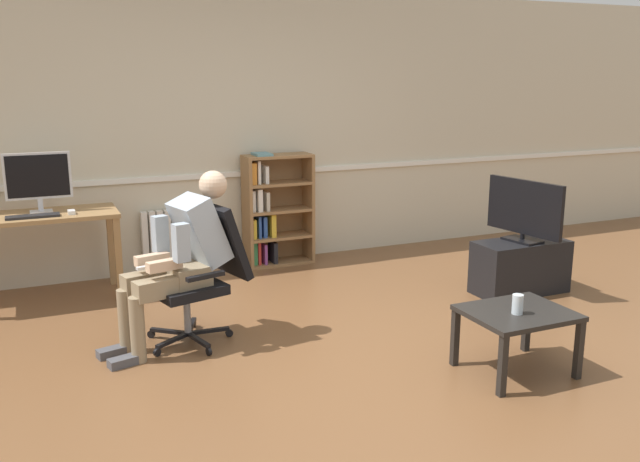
{
  "coord_description": "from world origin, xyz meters",
  "views": [
    {
      "loc": [
        -1.91,
        -3.82,
        1.9
      ],
      "look_at": [
        0.15,
        0.85,
        0.7
      ],
      "focal_mm": 37.93,
      "sensor_mm": 36.0,
      "label": 1
    }
  ],
  "objects_px": {
    "computer_desk": "(36,227)",
    "radiator": "(180,241)",
    "bookshelf": "(273,211)",
    "person_seated": "(180,256)",
    "tv_stand": "(520,267)",
    "office_chair": "(203,269)",
    "coffee_table": "(517,319)",
    "imac_monitor": "(38,178)",
    "drinking_glass": "(518,304)",
    "keyboard": "(33,216)",
    "computer_mouse": "(72,212)",
    "tv_screen": "(524,210)"
  },
  "relations": [
    {
      "from": "coffee_table",
      "to": "drinking_glass",
      "type": "relative_size",
      "value": 5.22
    },
    {
      "from": "computer_desk",
      "to": "drinking_glass",
      "type": "height_order",
      "value": "computer_desk"
    },
    {
      "from": "computer_desk",
      "to": "tv_screen",
      "type": "bearing_deg",
      "value": -20.62
    },
    {
      "from": "computer_mouse",
      "to": "computer_desk",
      "type": "bearing_deg",
      "value": 157.11
    },
    {
      "from": "radiator",
      "to": "person_seated",
      "type": "height_order",
      "value": "person_seated"
    },
    {
      "from": "person_seated",
      "to": "tv_stand",
      "type": "height_order",
      "value": "person_seated"
    },
    {
      "from": "computer_mouse",
      "to": "person_seated",
      "type": "relative_size",
      "value": 0.08
    },
    {
      "from": "computer_desk",
      "to": "computer_mouse",
      "type": "height_order",
      "value": "computer_mouse"
    },
    {
      "from": "computer_mouse",
      "to": "drinking_glass",
      "type": "xyz_separation_m",
      "value": [
        2.43,
        -2.67,
        -0.29
      ]
    },
    {
      "from": "person_seated",
      "to": "coffee_table",
      "type": "xyz_separation_m",
      "value": [
        1.86,
        -1.34,
        -0.29
      ]
    },
    {
      "from": "computer_mouse",
      "to": "coffee_table",
      "type": "xyz_separation_m",
      "value": [
        2.48,
        -2.63,
        -0.41
      ]
    },
    {
      "from": "bookshelf",
      "to": "radiator",
      "type": "xyz_separation_m",
      "value": [
        -0.92,
        0.1,
        -0.24
      ]
    },
    {
      "from": "tv_screen",
      "to": "computer_desk",
      "type": "bearing_deg",
      "value": 59.95
    },
    {
      "from": "computer_mouse",
      "to": "coffee_table",
      "type": "height_order",
      "value": "computer_mouse"
    },
    {
      "from": "imac_monitor",
      "to": "tv_stand",
      "type": "bearing_deg",
      "value": -21.92
    },
    {
      "from": "imac_monitor",
      "to": "office_chair",
      "type": "relative_size",
      "value": 0.54
    },
    {
      "from": "imac_monitor",
      "to": "tv_screen",
      "type": "bearing_deg",
      "value": -21.91
    },
    {
      "from": "computer_desk",
      "to": "keyboard",
      "type": "xyz_separation_m",
      "value": [
        -0.01,
        -0.14,
        0.12
      ]
    },
    {
      "from": "person_seated",
      "to": "coffee_table",
      "type": "distance_m",
      "value": 2.31
    },
    {
      "from": "coffee_table",
      "to": "keyboard",
      "type": "bearing_deg",
      "value": 136.73
    },
    {
      "from": "imac_monitor",
      "to": "person_seated",
      "type": "height_order",
      "value": "imac_monitor"
    },
    {
      "from": "coffee_table",
      "to": "drinking_glass",
      "type": "xyz_separation_m",
      "value": [
        -0.04,
        -0.04,
        0.12
      ]
    },
    {
      "from": "keyboard",
      "to": "drinking_glass",
      "type": "xyz_separation_m",
      "value": [
        2.73,
        -2.65,
        -0.28
      ]
    },
    {
      "from": "imac_monitor",
      "to": "radiator",
      "type": "height_order",
      "value": "imac_monitor"
    },
    {
      "from": "imac_monitor",
      "to": "drinking_glass",
      "type": "bearing_deg",
      "value": -47.2
    },
    {
      "from": "computer_mouse",
      "to": "tv_screen",
      "type": "height_order",
      "value": "tv_screen"
    },
    {
      "from": "keyboard",
      "to": "radiator",
      "type": "xyz_separation_m",
      "value": [
        1.29,
        0.53,
        -0.46
      ]
    },
    {
      "from": "person_seated",
      "to": "computer_mouse",
      "type": "bearing_deg",
      "value": -168.99
    },
    {
      "from": "office_chair",
      "to": "person_seated",
      "type": "distance_m",
      "value": 0.22
    },
    {
      "from": "person_seated",
      "to": "drinking_glass",
      "type": "height_order",
      "value": "person_seated"
    },
    {
      "from": "computer_desk",
      "to": "bookshelf",
      "type": "bearing_deg",
      "value": 7.54
    },
    {
      "from": "bookshelf",
      "to": "tv_stand",
      "type": "bearing_deg",
      "value": -46.27
    },
    {
      "from": "person_seated",
      "to": "drinking_glass",
      "type": "relative_size",
      "value": 9.76
    },
    {
      "from": "bookshelf",
      "to": "drinking_glass",
      "type": "bearing_deg",
      "value": -80.53
    },
    {
      "from": "bookshelf",
      "to": "tv_stand",
      "type": "distance_m",
      "value": 2.44
    },
    {
      "from": "tv_stand",
      "to": "radiator",
      "type": "bearing_deg",
      "value": 144.56
    },
    {
      "from": "keyboard",
      "to": "radiator",
      "type": "distance_m",
      "value": 1.47
    },
    {
      "from": "imac_monitor",
      "to": "keyboard",
      "type": "xyz_separation_m",
      "value": [
        -0.07,
        -0.22,
        -0.28
      ]
    },
    {
      "from": "computer_desk",
      "to": "bookshelf",
      "type": "distance_m",
      "value": 2.22
    },
    {
      "from": "radiator",
      "to": "coffee_table",
      "type": "height_order",
      "value": "radiator"
    },
    {
      "from": "computer_desk",
      "to": "radiator",
      "type": "relative_size",
      "value": 1.84
    },
    {
      "from": "radiator",
      "to": "keyboard",
      "type": "bearing_deg",
      "value": -157.68
    },
    {
      "from": "office_chair",
      "to": "coffee_table",
      "type": "relative_size",
      "value": 1.5
    },
    {
      "from": "office_chair",
      "to": "person_seated",
      "type": "relative_size",
      "value": 0.8
    },
    {
      "from": "imac_monitor",
      "to": "drinking_glass",
      "type": "xyz_separation_m",
      "value": [
        2.66,
        -2.87,
        -0.56
      ]
    },
    {
      "from": "tv_screen",
      "to": "office_chair",
      "type": "bearing_deg",
      "value": 78.75
    },
    {
      "from": "computer_desk",
      "to": "radiator",
      "type": "height_order",
      "value": "computer_desk"
    },
    {
      "from": "computer_desk",
      "to": "office_chair",
      "type": "relative_size",
      "value": 1.34
    },
    {
      "from": "computer_mouse",
      "to": "office_chair",
      "type": "relative_size",
      "value": 0.1
    },
    {
      "from": "radiator",
      "to": "tv_stand",
      "type": "xyz_separation_m",
      "value": [
        2.6,
        -1.85,
        -0.08
      ]
    }
  ]
}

